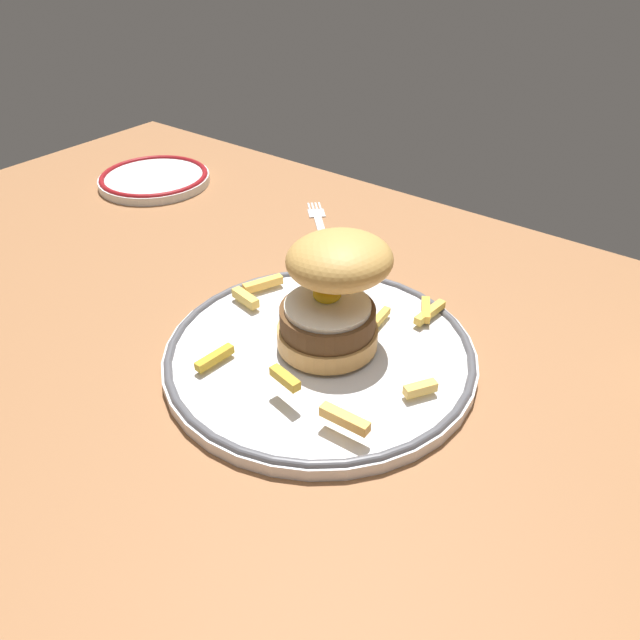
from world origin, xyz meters
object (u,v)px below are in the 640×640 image
Objects in this scene: burger at (334,290)px; fork at (320,224)px; side_plate at (154,178)px; dinner_plate at (320,353)px.

fork is (-17.26, 20.67, -6.80)cm from burger.
dinner_plate is at bearing -22.25° from side_plate.
side_plate is at bearing 157.75° from dinner_plate.
burger is 27.78cm from fork.
fork is at bearing 8.11° from side_plate.
dinner_plate is 48.63cm from side_plate.
burger reaches higher than side_plate.
fork is at bearing 127.26° from dinner_plate.
side_plate is (-45.01, 18.42, -0.00)cm from dinner_plate.
burger is (0.22, 1.74, 6.15)cm from dinner_plate.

